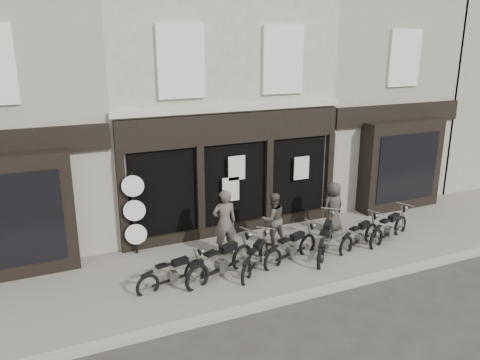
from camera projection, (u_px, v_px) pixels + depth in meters
name	position (u px, v px, depth m)	size (l,w,h in m)	color
ground_plane	(280.00, 275.00, 12.34)	(90.00, 90.00, 0.00)	#2D2B28
pavement	(264.00, 259.00, 13.12)	(30.00, 4.20, 0.12)	slate
kerb	(305.00, 295.00, 11.23)	(30.00, 0.25, 0.13)	gray
central_building	(200.00, 97.00, 16.41)	(7.30, 6.22, 8.34)	#BAB29F
neighbour_right	(349.00, 91.00, 18.88)	(5.60, 6.73, 8.34)	gray
motorcycle_0	(173.00, 276.00, 11.54)	(1.91, 0.70, 0.93)	black
motorcycle_1	(221.00, 264.00, 11.95)	(2.21, 1.17, 1.12)	black
motorcycle_2	(256.00, 260.00, 12.35)	(1.59, 1.60, 0.97)	black
motorcycle_3	(291.00, 250.00, 12.88)	(2.04, 0.97, 1.02)	black
motorcycle_4	(326.00, 242.00, 13.29)	(1.81, 1.90, 1.13)	black
motorcycle_5	(359.00, 237.00, 13.77)	(1.93, 0.99, 0.97)	black
motorcycle_6	(389.00, 230.00, 14.21)	(2.08, 1.06, 1.04)	black
man_left	(224.00, 222.00, 13.07)	(0.69, 0.45, 1.90)	#4B433E
man_centre	(273.00, 219.00, 13.77)	(0.77, 0.60, 1.58)	#474039
man_right	(333.00, 207.00, 14.75)	(0.78, 0.51, 1.61)	#37332D
advert_sign_post	(135.00, 217.00, 13.04)	(0.60, 0.39, 2.52)	black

